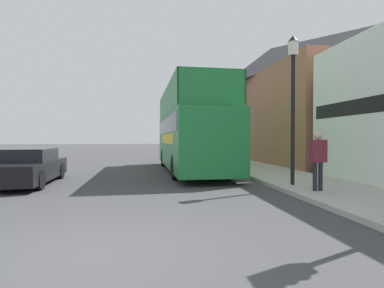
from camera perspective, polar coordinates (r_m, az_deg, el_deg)
name	(u,v)px	position (r m, az deg, el deg)	size (l,w,h in m)	color
ground_plane	(139,159)	(25.45, -10.00, -2.78)	(144.00, 144.00, 0.00)	#3D3D3F
sidewalk	(223,160)	(23.15, 6.00, -2.97)	(3.14, 108.00, 0.14)	#ADAAA3
brick_terrace_rear	(271,104)	(26.46, 14.75, 7.46)	(6.00, 22.26, 9.33)	#9E664C
tour_bus	(190,136)	(15.41, -0.33, 1.63)	(2.79, 10.25, 4.20)	#1E7A38
parked_car_ahead_of_bus	(188,152)	(22.84, -0.82, -1.53)	(2.05, 4.57, 1.38)	black
parked_car_far_side	(28,167)	(12.59, -28.77, -3.89)	(1.99, 4.67, 1.31)	black
pedestrian_second	(318,155)	(9.57, 22.85, -1.99)	(0.46, 0.25, 1.74)	#232328
lamp_post_nearest	(293,82)	(10.69, 18.69, 11.05)	(0.35, 0.35, 4.98)	black
lamp_post_second	(229,110)	(18.04, 6.98, 6.35)	(0.35, 0.35, 4.66)	black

